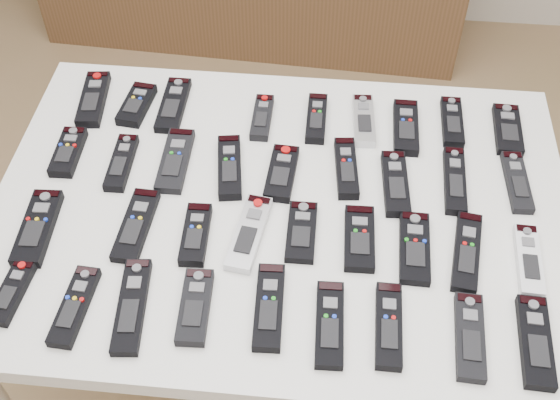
# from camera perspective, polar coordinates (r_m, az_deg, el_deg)

# --- Properties ---
(table) EXTENTS (1.25, 0.88, 0.78)m
(table) POSITION_cam_1_polar(r_m,az_deg,el_deg) (1.56, -0.00, -1.89)
(table) COLOR white
(table) RESTS_ON ground
(remote_0) EXTENTS (0.08, 0.19, 0.02)m
(remote_0) POSITION_cam_1_polar(r_m,az_deg,el_deg) (1.80, -14.93, 7.93)
(remote_0) COLOR black
(remote_0) RESTS_ON table
(remote_1) EXTENTS (0.07, 0.15, 0.02)m
(remote_1) POSITION_cam_1_polar(r_m,az_deg,el_deg) (1.76, -11.57, 7.60)
(remote_1) COLOR black
(remote_1) RESTS_ON table
(remote_2) EXTENTS (0.06, 0.19, 0.02)m
(remote_2) POSITION_cam_1_polar(r_m,az_deg,el_deg) (1.75, -8.67, 7.64)
(remote_2) COLOR black
(remote_2) RESTS_ON table
(remote_3) EXTENTS (0.04, 0.15, 0.02)m
(remote_3) POSITION_cam_1_polar(r_m,az_deg,el_deg) (1.69, -1.47, 6.72)
(remote_3) COLOR black
(remote_3) RESTS_ON table
(remote_4) EXTENTS (0.05, 0.16, 0.02)m
(remote_4) POSITION_cam_1_polar(r_m,az_deg,el_deg) (1.69, 2.98, 6.63)
(remote_4) COLOR black
(remote_4) RESTS_ON table
(remote_5) EXTENTS (0.06, 0.17, 0.02)m
(remote_5) POSITION_cam_1_polar(r_m,az_deg,el_deg) (1.70, 6.82, 6.42)
(remote_5) COLOR #B7B7BC
(remote_5) RESTS_ON table
(remote_6) EXTENTS (0.06, 0.17, 0.02)m
(remote_6) POSITION_cam_1_polar(r_m,az_deg,el_deg) (1.69, 10.18, 5.83)
(remote_6) COLOR black
(remote_6) RESTS_ON table
(remote_7) EXTENTS (0.05, 0.16, 0.02)m
(remote_7) POSITION_cam_1_polar(r_m,az_deg,el_deg) (1.73, 13.81, 6.20)
(remote_7) COLOR black
(remote_7) RESTS_ON table
(remote_8) EXTENTS (0.06, 0.16, 0.02)m
(remote_8) POSITION_cam_1_polar(r_m,az_deg,el_deg) (1.75, 18.02, 5.47)
(remote_8) COLOR black
(remote_8) RESTS_ON table
(remote_9) EXTENTS (0.06, 0.15, 0.02)m
(remote_9) POSITION_cam_1_polar(r_m,az_deg,el_deg) (1.68, -16.83, 3.76)
(remote_9) COLOR black
(remote_9) RESTS_ON table
(remote_10) EXTENTS (0.05, 0.17, 0.02)m
(remote_10) POSITION_cam_1_polar(r_m,az_deg,el_deg) (1.63, -12.76, 2.98)
(remote_10) COLOR black
(remote_10) RESTS_ON table
(remote_11) EXTENTS (0.06, 0.19, 0.02)m
(remote_11) POSITION_cam_1_polar(r_m,az_deg,el_deg) (1.61, -8.52, 3.20)
(remote_11) COLOR black
(remote_11) RESTS_ON table
(remote_12) EXTENTS (0.08, 0.19, 0.02)m
(remote_12) POSITION_cam_1_polar(r_m,az_deg,el_deg) (1.58, -4.12, 2.68)
(remote_12) COLOR black
(remote_12) RESTS_ON table
(remote_13) EXTENTS (0.07, 0.16, 0.02)m
(remote_13) POSITION_cam_1_polar(r_m,az_deg,el_deg) (1.56, 0.13, 2.20)
(remote_13) COLOR black
(remote_13) RESTS_ON table
(remote_14) EXTENTS (0.06, 0.18, 0.02)m
(remote_14) POSITION_cam_1_polar(r_m,az_deg,el_deg) (1.58, 5.41, 2.60)
(remote_14) COLOR black
(remote_14) RESTS_ON table
(remote_15) EXTENTS (0.06, 0.18, 0.02)m
(remote_15) POSITION_cam_1_polar(r_m,az_deg,el_deg) (1.56, 9.37, 1.33)
(remote_15) COLOR black
(remote_15) RESTS_ON table
(remote_16) EXTENTS (0.05, 0.19, 0.02)m
(remote_16) POSITION_cam_1_polar(r_m,az_deg,el_deg) (1.59, 14.01, 1.55)
(remote_16) COLOR black
(remote_16) RESTS_ON table
(remote_17) EXTENTS (0.05, 0.18, 0.02)m
(remote_17) POSITION_cam_1_polar(r_m,az_deg,el_deg) (1.63, 18.70, 1.40)
(remote_17) COLOR black
(remote_17) RESTS_ON table
(remote_18) EXTENTS (0.07, 0.19, 0.02)m
(remote_18) POSITION_cam_1_polar(r_m,az_deg,el_deg) (1.54, -19.11, -2.12)
(remote_18) COLOR black
(remote_18) RESTS_ON table
(remote_19) EXTENTS (0.06, 0.19, 0.02)m
(remote_19) POSITION_cam_1_polar(r_m,az_deg,el_deg) (1.50, -11.62, -2.02)
(remote_19) COLOR black
(remote_19) RESTS_ON table
(remote_20) EXTENTS (0.06, 0.15, 0.02)m
(remote_20) POSITION_cam_1_polar(r_m,az_deg,el_deg) (1.46, -6.87, -2.80)
(remote_20) COLOR black
(remote_20) RESTS_ON table
(remote_21) EXTENTS (0.08, 0.20, 0.02)m
(remote_21) POSITION_cam_1_polar(r_m,az_deg,el_deg) (1.45, -2.53, -2.70)
(remote_21) COLOR #B7B7BC
(remote_21) RESTS_ON table
(remote_22) EXTENTS (0.06, 0.15, 0.02)m
(remote_22) POSITION_cam_1_polar(r_m,az_deg,el_deg) (1.45, 1.75, -2.61)
(remote_22) COLOR black
(remote_22) RESTS_ON table
(remote_23) EXTENTS (0.07, 0.16, 0.02)m
(remote_23) POSITION_cam_1_polar(r_m,az_deg,el_deg) (1.45, 6.47, -3.12)
(remote_23) COLOR black
(remote_23) RESTS_ON table
(remote_24) EXTENTS (0.06, 0.18, 0.02)m
(remote_24) POSITION_cam_1_polar(r_m,az_deg,el_deg) (1.45, 10.88, -3.84)
(remote_24) COLOR black
(remote_24) RESTS_ON table
(remote_25) EXTENTS (0.08, 0.20, 0.02)m
(remote_25) POSITION_cam_1_polar(r_m,az_deg,el_deg) (1.47, 14.93, -4.10)
(remote_25) COLOR black
(remote_25) RESTS_ON table
(remote_26) EXTENTS (0.05, 0.17, 0.02)m
(remote_26) POSITION_cam_1_polar(r_m,az_deg,el_deg) (1.49, 19.55, -4.65)
(remote_26) COLOR silver
(remote_26) RESTS_ON table
(remote_27) EXTENTS (0.05, 0.15, 0.02)m
(remote_27) POSITION_cam_1_polar(r_m,az_deg,el_deg) (1.46, -20.96, -7.00)
(remote_27) COLOR black
(remote_27) RESTS_ON table
(remote_28) EXTENTS (0.06, 0.18, 0.02)m
(remote_28) POSITION_cam_1_polar(r_m,az_deg,el_deg) (1.40, -16.35, -8.29)
(remote_28) COLOR black
(remote_28) RESTS_ON table
(remote_29) EXTENTS (0.07, 0.21, 0.02)m
(remote_29) POSITION_cam_1_polar(r_m,az_deg,el_deg) (1.38, -11.96, -8.41)
(remote_29) COLOR black
(remote_29) RESTS_ON table
(remote_30) EXTENTS (0.06, 0.16, 0.02)m
(remote_30) POSITION_cam_1_polar(r_m,az_deg,el_deg) (1.36, -6.92, -8.60)
(remote_30) COLOR black
(remote_30) RESTS_ON table
(remote_31) EXTENTS (0.06, 0.19, 0.02)m
(remote_31) POSITION_cam_1_polar(r_m,az_deg,el_deg) (1.35, -0.89, -8.67)
(remote_31) COLOR black
(remote_31) RESTS_ON table
(remote_32) EXTENTS (0.06, 0.18, 0.02)m
(remote_32) POSITION_cam_1_polar(r_m,az_deg,el_deg) (1.33, 4.06, -10.05)
(remote_32) COLOR black
(remote_32) RESTS_ON table
(remote_33) EXTENTS (0.05, 0.18, 0.02)m
(remote_33) POSITION_cam_1_polar(r_m,az_deg,el_deg) (1.34, 8.82, -10.06)
(remote_33) COLOR black
(remote_33) RESTS_ON table
(remote_34) EXTENTS (0.06, 0.18, 0.02)m
(remote_34) POSITION_cam_1_polar(r_m,az_deg,el_deg) (1.36, 15.17, -10.67)
(remote_34) COLOR black
(remote_34) RESTS_ON table
(remote_35) EXTENTS (0.06, 0.19, 0.02)m
(remote_35) POSITION_cam_1_polar(r_m,az_deg,el_deg) (1.39, 20.04, -10.76)
(remote_35) COLOR black
(remote_35) RESTS_ON table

